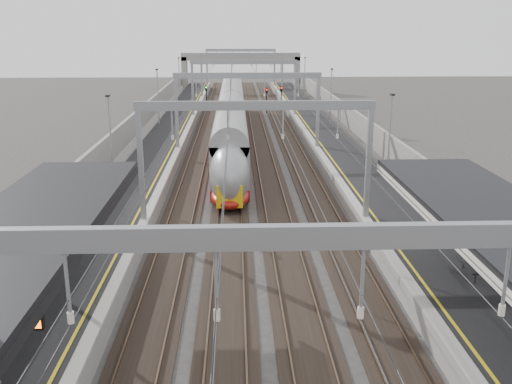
{
  "coord_description": "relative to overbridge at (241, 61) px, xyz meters",
  "views": [
    {
      "loc": [
        -1.07,
        -8.65,
        11.37
      ],
      "look_at": [
        0.0,
        21.13,
        2.76
      ],
      "focal_mm": 40.0,
      "sensor_mm": 36.0,
      "label": 1
    }
  ],
  "objects": [
    {
      "name": "platform_left",
      "position": [
        -8.0,
        -55.0,
        -4.81
      ],
      "size": [
        4.0,
        120.0,
        1.0
      ],
      "primitive_type": "cube",
      "color": "black",
      "rests_on": "ground"
    },
    {
      "name": "platform_right",
      "position": [
        8.0,
        -55.0,
        -4.81
      ],
      "size": [
        4.0,
        120.0,
        1.0
      ],
      "primitive_type": "cube",
      "color": "black",
      "rests_on": "ground"
    },
    {
      "name": "tracks",
      "position": [
        0.0,
        -55.0,
        -5.26
      ],
      "size": [
        11.4,
        140.0,
        0.2
      ],
      "color": "black",
      "rests_on": "ground"
    },
    {
      "name": "overhead_line",
      "position": [
        0.0,
        -48.38,
        0.83
      ],
      "size": [
        13.0,
        140.0,
        6.6
      ],
      "color": "gray",
      "rests_on": "platform_left"
    },
    {
      "name": "overbridge",
      "position": [
        0.0,
        0.0,
        0.0
      ],
      "size": [
        22.0,
        2.2,
        6.9
      ],
      "color": "gray",
      "rests_on": "ground"
    },
    {
      "name": "wall_left",
      "position": [
        -11.2,
        -55.0,
        -3.71
      ],
      "size": [
        0.3,
        120.0,
        3.2
      ],
      "primitive_type": "cube",
      "color": "gray",
      "rests_on": "ground"
    },
    {
      "name": "wall_right",
      "position": [
        11.2,
        -55.0,
        -3.71
      ],
      "size": [
        0.3,
        120.0,
        3.2
      ],
      "primitive_type": "cube",
      "color": "gray",
      "rests_on": "ground"
    },
    {
      "name": "train",
      "position": [
        -1.5,
        -52.37,
        -3.26
      ],
      "size": [
        2.64,
        48.06,
        4.17
      ],
      "color": "#9F180E",
      "rests_on": "ground"
    },
    {
      "name": "bench",
      "position": [
        9.13,
        -86.2,
        -3.68
      ],
      "size": [
        0.66,
        2.04,
        1.04
      ],
      "color": "black",
      "rests_on": "platform_right"
    },
    {
      "name": "signal_green",
      "position": [
        -5.2,
        -26.87,
        -2.89
      ],
      "size": [
        0.32,
        0.32,
        3.48
      ],
      "color": "black",
      "rests_on": "ground"
    },
    {
      "name": "signal_red_near",
      "position": [
        3.2,
        -30.19,
        -2.89
      ],
      "size": [
        0.32,
        0.32,
        3.48
      ],
      "color": "black",
      "rests_on": "ground"
    },
    {
      "name": "signal_red_far",
      "position": [
        5.4,
        -28.01,
        -2.89
      ],
      "size": [
        0.32,
        0.32,
        3.48
      ],
      "color": "black",
      "rests_on": "ground"
    }
  ]
}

